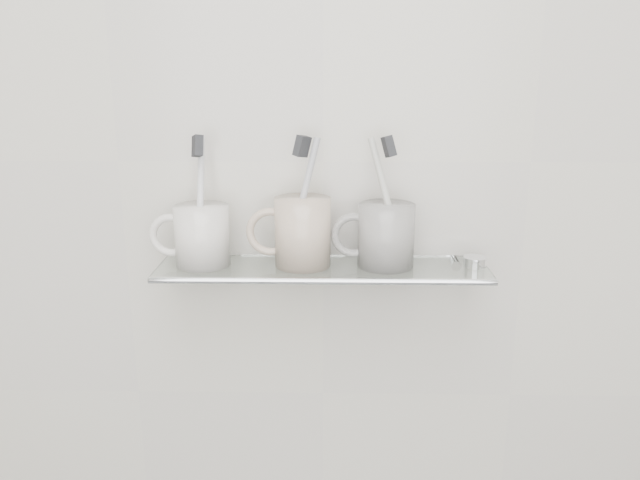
{
  "coord_description": "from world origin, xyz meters",
  "views": [
    {
      "loc": [
        0.01,
        0.14,
        1.39
      ],
      "look_at": [
        -0.0,
        1.04,
        1.14
      ],
      "focal_mm": 35.0,
      "sensor_mm": 36.0,
      "label": 1
    }
  ],
  "objects_px": {
    "mug_left": "(202,235)",
    "mug_center": "(303,232)",
    "shelf_glass": "(322,269)",
    "mug_right": "(386,235)"
  },
  "relations": [
    {
      "from": "shelf_glass",
      "to": "mug_left",
      "type": "relative_size",
      "value": 5.43
    },
    {
      "from": "mug_center",
      "to": "mug_right",
      "type": "height_order",
      "value": "mug_center"
    },
    {
      "from": "shelf_glass",
      "to": "mug_left",
      "type": "distance_m",
      "value": 0.19
    },
    {
      "from": "mug_left",
      "to": "mug_center",
      "type": "distance_m",
      "value": 0.15
    },
    {
      "from": "mug_center",
      "to": "shelf_glass",
      "type": "bearing_deg",
      "value": -13.06
    },
    {
      "from": "mug_left",
      "to": "mug_center",
      "type": "xyz_separation_m",
      "value": [
        0.15,
        0.0,
        0.01
      ]
    },
    {
      "from": "mug_center",
      "to": "mug_left",
      "type": "bearing_deg",
      "value": 176.45
    },
    {
      "from": "mug_right",
      "to": "mug_left",
      "type": "bearing_deg",
      "value": 156.96
    },
    {
      "from": "mug_center",
      "to": "mug_right",
      "type": "relative_size",
      "value": 1.09
    },
    {
      "from": "mug_left",
      "to": "mug_right",
      "type": "distance_m",
      "value": 0.28
    }
  ]
}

